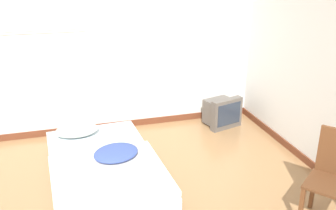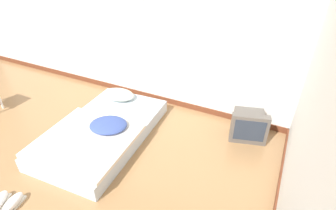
% 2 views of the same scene
% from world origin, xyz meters
% --- Properties ---
extents(ground_plane, '(20.00, 20.00, 0.00)m').
position_xyz_m(ground_plane, '(0.00, 0.00, 0.00)').
color(ground_plane, '#997047').
extents(wall_back, '(7.47, 0.08, 2.60)m').
position_xyz_m(wall_back, '(-0.00, 2.47, 1.30)').
color(wall_back, silver).
rests_on(wall_back, ground_plane).
extents(mattress_bed, '(1.22, 1.95, 0.33)m').
position_xyz_m(mattress_bed, '(0.23, 1.21, 0.13)').
color(mattress_bed, silver).
rests_on(mattress_bed, ground_plane).
extents(crt_tv, '(0.52, 0.46, 0.43)m').
position_xyz_m(crt_tv, '(2.01, 2.10, 0.21)').
color(crt_tv, '#56514C').
rests_on(crt_tv, ground_plane).
extents(sneaker_pair, '(0.32, 0.33, 0.10)m').
position_xyz_m(sneaker_pair, '(0.03, -0.12, 0.05)').
color(sneaker_pair, silver).
rests_on(sneaker_pair, ground_plane).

